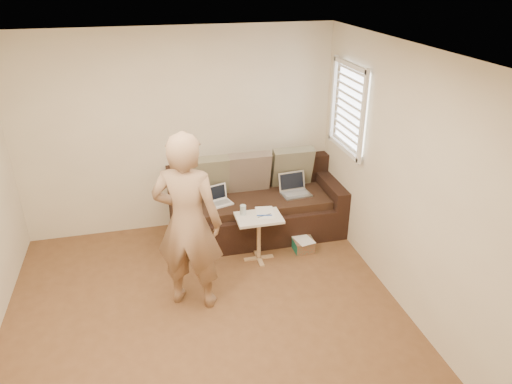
{
  "coord_description": "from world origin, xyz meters",
  "views": [
    {
      "loc": [
        -0.42,
        -3.49,
        3.22
      ],
      "look_at": [
        0.8,
        1.4,
        0.78
      ],
      "focal_mm": 32.99,
      "sensor_mm": 36.0,
      "label": 1
    }
  ],
  "objects_px": {
    "laptop_silver": "(296,195)",
    "side_table": "(259,238)",
    "striped_box": "(303,245)",
    "laptop_white": "(220,204)",
    "person": "(188,223)",
    "drinking_glass": "(243,210)",
    "sofa": "(256,204)"
  },
  "relations": [
    {
      "from": "side_table",
      "to": "person",
      "type": "bearing_deg",
      "value": -145.5
    },
    {
      "from": "sofa",
      "to": "drinking_glass",
      "type": "height_order",
      "value": "sofa"
    },
    {
      "from": "laptop_silver",
      "to": "person",
      "type": "distance_m",
      "value": 1.96
    },
    {
      "from": "laptop_white",
      "to": "side_table",
      "type": "xyz_separation_m",
      "value": [
        0.36,
        -0.54,
        -0.23
      ]
    },
    {
      "from": "laptop_silver",
      "to": "side_table",
      "type": "relative_size",
      "value": 0.63
    },
    {
      "from": "striped_box",
      "to": "laptop_white",
      "type": "bearing_deg",
      "value": 152.6
    },
    {
      "from": "drinking_glass",
      "to": "laptop_white",
      "type": "bearing_deg",
      "value": 113.9
    },
    {
      "from": "drinking_glass",
      "to": "sofa",
      "type": "bearing_deg",
      "value": 60.97
    },
    {
      "from": "person",
      "to": "drinking_glass",
      "type": "distance_m",
      "value": 1.03
    },
    {
      "from": "laptop_silver",
      "to": "side_table",
      "type": "height_order",
      "value": "laptop_silver"
    },
    {
      "from": "laptop_silver",
      "to": "striped_box",
      "type": "distance_m",
      "value": 0.68
    },
    {
      "from": "laptop_silver",
      "to": "drinking_glass",
      "type": "bearing_deg",
      "value": -155.88
    },
    {
      "from": "sofa",
      "to": "person",
      "type": "height_order",
      "value": "person"
    },
    {
      "from": "sofa",
      "to": "drinking_glass",
      "type": "relative_size",
      "value": 18.33
    },
    {
      "from": "person",
      "to": "laptop_white",
      "type": "bearing_deg",
      "value": -91.28
    },
    {
      "from": "side_table",
      "to": "striped_box",
      "type": "height_order",
      "value": "side_table"
    },
    {
      "from": "laptop_silver",
      "to": "laptop_white",
      "type": "distance_m",
      "value": 1.01
    },
    {
      "from": "sofa",
      "to": "side_table",
      "type": "relative_size",
      "value": 3.77
    },
    {
      "from": "striped_box",
      "to": "sofa",
      "type": "bearing_deg",
      "value": 128.39
    },
    {
      "from": "sofa",
      "to": "drinking_glass",
      "type": "distance_m",
      "value": 0.65
    },
    {
      "from": "laptop_silver",
      "to": "laptop_white",
      "type": "relative_size",
      "value": 1.25
    },
    {
      "from": "laptop_white",
      "to": "side_table",
      "type": "distance_m",
      "value": 0.69
    },
    {
      "from": "laptop_white",
      "to": "striped_box",
      "type": "bearing_deg",
      "value": -45.26
    },
    {
      "from": "striped_box",
      "to": "laptop_silver",
      "type": "bearing_deg",
      "value": 83.22
    },
    {
      "from": "laptop_silver",
      "to": "striped_box",
      "type": "bearing_deg",
      "value": -102.68
    },
    {
      "from": "laptop_white",
      "to": "drinking_glass",
      "type": "height_order",
      "value": "drinking_glass"
    },
    {
      "from": "laptop_white",
      "to": "side_table",
      "type": "height_order",
      "value": "laptop_white"
    },
    {
      "from": "sofa",
      "to": "striped_box",
      "type": "bearing_deg",
      "value": -51.61
    },
    {
      "from": "person",
      "to": "side_table",
      "type": "height_order",
      "value": "person"
    },
    {
      "from": "side_table",
      "to": "striped_box",
      "type": "distance_m",
      "value": 0.62
    },
    {
      "from": "laptop_silver",
      "to": "person",
      "type": "height_order",
      "value": "person"
    },
    {
      "from": "side_table",
      "to": "drinking_glass",
      "type": "height_order",
      "value": "drinking_glass"
    }
  ]
}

